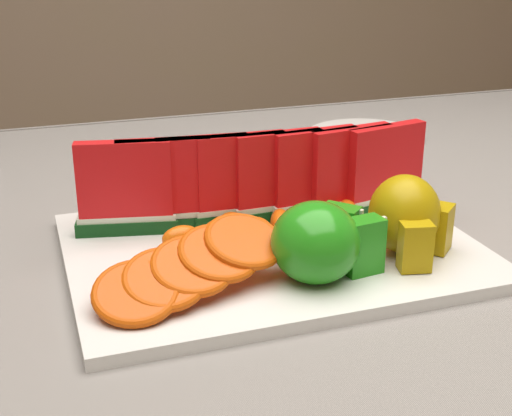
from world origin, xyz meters
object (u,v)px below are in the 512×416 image
at_px(apple_cluster, 322,242).
at_px(platter, 271,249).
at_px(pear_cluster, 407,217).
at_px(side_plate, 366,136).

bearing_deg(apple_cluster, platter, 104.15).
relative_size(platter, pear_cluster, 4.39).
relative_size(pear_cluster, side_plate, 0.40).
xyz_separation_m(platter, side_plate, (0.29, 0.36, -0.00)).
xyz_separation_m(pear_cluster, side_plate, (0.17, 0.42, -0.05)).
height_order(platter, side_plate, platter).
bearing_deg(platter, pear_cluster, -27.90).
xyz_separation_m(platter, pear_cluster, (0.12, -0.06, 0.04)).
relative_size(platter, apple_cluster, 3.38).
bearing_deg(side_plate, platter, -128.85).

